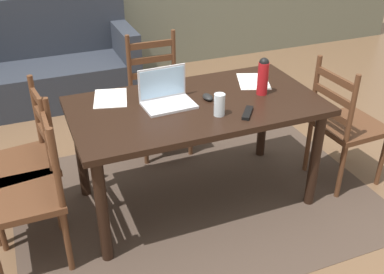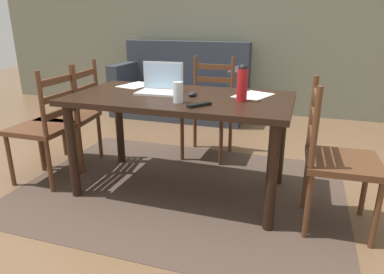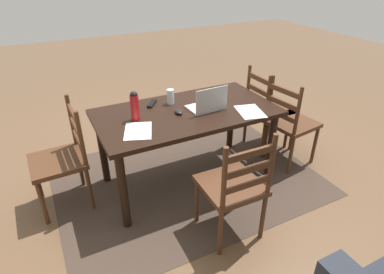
{
  "view_description": "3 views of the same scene",
  "coord_description": "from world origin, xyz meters",
  "px_view_note": "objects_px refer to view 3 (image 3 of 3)",
  "views": [
    {
      "loc": [
        -1.02,
        -2.44,
        2.03
      ],
      "look_at": [
        -0.05,
        -0.05,
        0.55
      ],
      "focal_mm": 42.62,
      "sensor_mm": 36.0,
      "label": 1
    },
    {
      "loc": [
        0.86,
        -2.35,
        1.29
      ],
      "look_at": [
        0.1,
        -0.02,
        0.46
      ],
      "focal_mm": 32.43,
      "sensor_mm": 36.0,
      "label": 2
    },
    {
      "loc": [
        1.13,
        2.34,
        1.97
      ],
      "look_at": [
        -0.02,
        0.07,
        0.52
      ],
      "focal_mm": 29.86,
      "sensor_mm": 36.0,
      "label": 3
    }
  ],
  "objects_px": {
    "chair_left_near": "(268,110)",
    "tv_remote": "(152,104)",
    "dining_table": "(187,120)",
    "chair_far_head": "(234,187)",
    "computer_mouse": "(178,112)",
    "laptop": "(208,104)",
    "drinking_glass": "(170,97)",
    "chair_right_near": "(62,159)",
    "water_bottle": "(135,105)",
    "chair_left_far": "(289,123)"
  },
  "relations": [
    {
      "from": "chair_left_near",
      "to": "tv_remote",
      "type": "relative_size",
      "value": 5.59
    },
    {
      "from": "dining_table",
      "to": "chair_far_head",
      "type": "bearing_deg",
      "value": 89.95
    },
    {
      "from": "computer_mouse",
      "to": "laptop",
      "type": "bearing_deg",
      "value": 170.53
    },
    {
      "from": "drinking_glass",
      "to": "computer_mouse",
      "type": "relative_size",
      "value": 1.4
    },
    {
      "from": "chair_far_head",
      "to": "laptop",
      "type": "distance_m",
      "value": 0.83
    },
    {
      "from": "dining_table",
      "to": "chair_far_head",
      "type": "distance_m",
      "value": 0.83
    },
    {
      "from": "dining_table",
      "to": "tv_remote",
      "type": "height_order",
      "value": "tv_remote"
    },
    {
      "from": "laptop",
      "to": "tv_remote",
      "type": "xyz_separation_m",
      "value": [
        0.41,
        -0.34,
        -0.05
      ]
    },
    {
      "from": "dining_table",
      "to": "computer_mouse",
      "type": "height_order",
      "value": "computer_mouse"
    },
    {
      "from": "chair_right_near",
      "to": "water_bottle",
      "type": "relative_size",
      "value": 3.76
    },
    {
      "from": "chair_right_near",
      "to": "computer_mouse",
      "type": "relative_size",
      "value": 9.5
    },
    {
      "from": "chair_far_head",
      "to": "computer_mouse",
      "type": "xyz_separation_m",
      "value": [
        0.09,
        -0.78,
        0.31
      ]
    },
    {
      "from": "laptop",
      "to": "water_bottle",
      "type": "xyz_separation_m",
      "value": [
        0.64,
        -0.1,
        0.07
      ]
    },
    {
      "from": "drinking_glass",
      "to": "chair_right_near",
      "type": "bearing_deg",
      "value": 1.88
    },
    {
      "from": "chair_left_near",
      "to": "computer_mouse",
      "type": "height_order",
      "value": "chair_left_near"
    },
    {
      "from": "chair_left_far",
      "to": "dining_table",
      "type": "bearing_deg",
      "value": -9.21
    },
    {
      "from": "chair_far_head",
      "to": "laptop",
      "type": "bearing_deg",
      "value": -103.93
    },
    {
      "from": "laptop",
      "to": "drinking_glass",
      "type": "distance_m",
      "value": 0.37
    },
    {
      "from": "chair_left_far",
      "to": "water_bottle",
      "type": "bearing_deg",
      "value": -7.65
    },
    {
      "from": "chair_left_far",
      "to": "computer_mouse",
      "type": "relative_size",
      "value": 9.5
    },
    {
      "from": "water_bottle",
      "to": "chair_left_far",
      "type": "bearing_deg",
      "value": 172.35
    },
    {
      "from": "chair_far_head",
      "to": "chair_left_far",
      "type": "relative_size",
      "value": 1.0
    },
    {
      "from": "dining_table",
      "to": "drinking_glass",
      "type": "height_order",
      "value": "drinking_glass"
    },
    {
      "from": "chair_left_near",
      "to": "dining_table",
      "type": "bearing_deg",
      "value": 8.91
    },
    {
      "from": "chair_left_near",
      "to": "tv_remote",
      "type": "bearing_deg",
      "value": -4.02
    },
    {
      "from": "chair_right_near",
      "to": "water_bottle",
      "type": "xyz_separation_m",
      "value": [
        -0.63,
        0.14,
        0.43
      ]
    },
    {
      "from": "dining_table",
      "to": "chair_left_near",
      "type": "relative_size",
      "value": 1.7
    },
    {
      "from": "chair_right_near",
      "to": "tv_remote",
      "type": "distance_m",
      "value": 0.92
    },
    {
      "from": "tv_remote",
      "to": "chair_right_near",
      "type": "bearing_deg",
      "value": -136.27
    },
    {
      "from": "chair_left_far",
      "to": "computer_mouse",
      "type": "xyz_separation_m",
      "value": [
        1.19,
        -0.15,
        0.31
      ]
    },
    {
      "from": "dining_table",
      "to": "tv_remote",
      "type": "bearing_deg",
      "value": -49.07
    },
    {
      "from": "tv_remote",
      "to": "water_bottle",
      "type": "bearing_deg",
      "value": -96.95
    },
    {
      "from": "water_bottle",
      "to": "computer_mouse",
      "type": "relative_size",
      "value": 2.53
    },
    {
      "from": "laptop",
      "to": "tv_remote",
      "type": "height_order",
      "value": "laptop"
    },
    {
      "from": "dining_table",
      "to": "drinking_glass",
      "type": "bearing_deg",
      "value": -72.75
    },
    {
      "from": "laptop",
      "to": "computer_mouse",
      "type": "relative_size",
      "value": 3.3
    },
    {
      "from": "chair_far_head",
      "to": "drinking_glass",
      "type": "height_order",
      "value": "chair_far_head"
    },
    {
      "from": "chair_right_near",
      "to": "laptop",
      "type": "distance_m",
      "value": 1.35
    },
    {
      "from": "chair_left_far",
      "to": "drinking_glass",
      "type": "height_order",
      "value": "chair_left_far"
    },
    {
      "from": "dining_table",
      "to": "chair_left_near",
      "type": "bearing_deg",
      "value": -171.09
    },
    {
      "from": "chair_left_near",
      "to": "drinking_glass",
      "type": "xyz_separation_m",
      "value": [
        1.16,
        -0.04,
        0.37
      ]
    },
    {
      "from": "drinking_glass",
      "to": "tv_remote",
      "type": "distance_m",
      "value": 0.18
    },
    {
      "from": "chair_left_near",
      "to": "water_bottle",
      "type": "xyz_separation_m",
      "value": [
        1.55,
        0.14,
        0.43
      ]
    },
    {
      "from": "chair_far_head",
      "to": "laptop",
      "type": "relative_size",
      "value": 2.88
    },
    {
      "from": "chair_right_near",
      "to": "drinking_glass",
      "type": "relative_size",
      "value": 6.81
    },
    {
      "from": "water_bottle",
      "to": "chair_left_near",
      "type": "bearing_deg",
      "value": -174.85
    },
    {
      "from": "chair_right_near",
      "to": "laptop",
      "type": "bearing_deg",
      "value": 169.16
    },
    {
      "from": "chair_far_head",
      "to": "tv_remote",
      "type": "distance_m",
      "value": 1.13
    },
    {
      "from": "laptop",
      "to": "tv_remote",
      "type": "relative_size",
      "value": 1.94
    },
    {
      "from": "dining_table",
      "to": "chair_right_near",
      "type": "distance_m",
      "value": 1.13
    }
  ]
}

